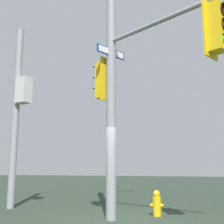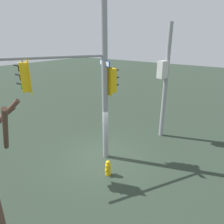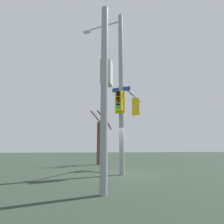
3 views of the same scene
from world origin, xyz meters
The scene contains 4 objects.
ground_plane centered at (0.00, 0.00, 0.00)m, with size 80.00×80.00×0.00m, color #2A382B.
main_signal_pole_assembly centered at (-0.30, 0.12, 4.90)m, with size 4.65×4.80×9.62m.
secondary_pole_assembly centered at (4.07, -1.31, 3.54)m, with size 0.76×0.51×6.58m.
fire_hydrant centered at (-0.91, -1.03, 0.34)m, with size 0.38×0.24×0.73m.
Camera 1 is at (-2.11, 8.06, 1.40)m, focal length 48.27 mm.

